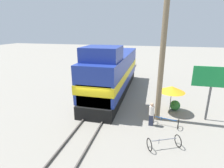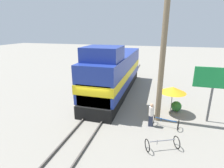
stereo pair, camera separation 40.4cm
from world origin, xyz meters
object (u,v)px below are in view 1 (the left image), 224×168
Objects in this scene: utility_pole at (164,41)px; locomotive at (113,73)px; billboard_sign at (212,80)px; bicycle at (165,121)px; vendor_umbrella at (172,89)px; bicycle_spare at (164,143)px; person_bystander at (151,113)px.

locomotive is at bearing 134.57° from utility_pole.
billboard_sign is at bearing 12.06° from utility_pole.
billboard_sign reaches higher than bicycle.
utility_pole reaches higher than locomotive.
vendor_umbrella is (5.47, -3.20, -0.18)m from locomotive.
bicycle is 0.95× the size of bicycle_spare.
utility_pole is 4.41m from billboard_sign.
bicycle is at bearing 150.60° from bicycle_spare.
billboard_sign is 5.81m from bicycle_spare.
utility_pole reaches higher than vendor_umbrella.
billboard_sign is at bearing 129.53° from bicycle.
billboard_sign is 4.29m from bicycle.
utility_pole is 4.88m from person_bystander.
vendor_umbrella is at bearing 147.42° from bicycle_spare.
billboard_sign is (3.48, 0.74, -2.61)m from utility_pole.
billboard_sign is at bearing 117.71° from bicycle_spare.
person_bystander is (-3.90, -1.77, -2.14)m from billboard_sign.
utility_pole is 6.64× the size of person_bystander.
person_bystander reaches higher than bicycle.
bicycle_spare is at bearing -58.53° from locomotive.
person_bystander is 1.13m from bicycle.
locomotive is at bearing 149.71° from vendor_umbrella.
vendor_umbrella is at bearing 179.85° from bicycle.
bicycle is (0.55, -0.85, -5.30)m from utility_pole.
locomotive is 7.29m from utility_pole.
vendor_umbrella is at bearing 59.58° from person_bystander.
person_bystander is 2.52m from bicycle_spare.
bicycle_spare is (4.85, -7.92, -1.79)m from locomotive.
bicycle is at bearing -101.10° from vendor_umbrella.
vendor_umbrella reaches higher than person_bystander.
locomotive is at bearing 126.05° from person_bystander.
billboard_sign is 2.37× the size of person_bystander.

